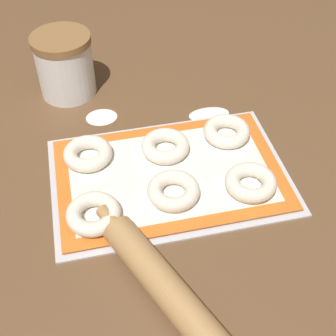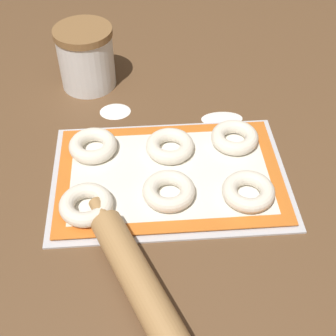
# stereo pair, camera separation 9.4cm
# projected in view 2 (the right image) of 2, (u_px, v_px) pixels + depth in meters

# --- Properties ---
(ground_plane) EXTENTS (2.80, 2.80, 0.00)m
(ground_plane) POSITION_uv_depth(u_px,v_px,m) (170.00, 177.00, 0.92)
(ground_plane) COLOR brown
(baking_tray) EXTENTS (0.46, 0.31, 0.01)m
(baking_tray) POSITION_uv_depth(u_px,v_px,m) (168.00, 176.00, 0.91)
(baking_tray) COLOR silver
(baking_tray) RESTS_ON ground_plane
(baking_mat) EXTENTS (0.43, 0.28, 0.00)m
(baking_mat) POSITION_uv_depth(u_px,v_px,m) (168.00, 174.00, 0.91)
(baking_mat) COLOR orange
(baking_mat) RESTS_ON baking_tray
(bagel_front_left) EXTENTS (0.10, 0.10, 0.03)m
(bagel_front_left) POSITION_uv_depth(u_px,v_px,m) (86.00, 205.00, 0.83)
(bagel_front_left) COLOR silver
(bagel_front_left) RESTS_ON baking_mat
(bagel_front_center) EXTENTS (0.10, 0.10, 0.03)m
(bagel_front_center) POSITION_uv_depth(u_px,v_px,m) (169.00, 191.00, 0.86)
(bagel_front_center) COLOR silver
(bagel_front_center) RESTS_ON baking_mat
(bagel_front_right) EXTENTS (0.10, 0.10, 0.03)m
(bagel_front_right) POSITION_uv_depth(u_px,v_px,m) (248.00, 191.00, 0.86)
(bagel_front_right) COLOR silver
(bagel_front_right) RESTS_ON baking_mat
(bagel_back_left) EXTENTS (0.10, 0.10, 0.03)m
(bagel_back_left) POSITION_uv_depth(u_px,v_px,m) (93.00, 146.00, 0.94)
(bagel_back_left) COLOR silver
(bagel_back_left) RESTS_ON baking_mat
(bagel_back_center) EXTENTS (0.10, 0.10, 0.03)m
(bagel_back_center) POSITION_uv_depth(u_px,v_px,m) (170.00, 146.00, 0.94)
(bagel_back_center) COLOR silver
(bagel_back_center) RESTS_ON baking_mat
(bagel_back_right) EXTENTS (0.10, 0.10, 0.03)m
(bagel_back_right) POSITION_uv_depth(u_px,v_px,m) (235.00, 137.00, 0.96)
(bagel_back_right) COLOR silver
(bagel_back_right) RESTS_ON baking_mat
(flour_canister) EXTENTS (0.13, 0.13, 0.15)m
(flour_canister) POSITION_uv_depth(u_px,v_px,m) (86.00, 57.00, 1.08)
(flour_canister) COLOR white
(flour_canister) RESTS_ON ground_plane
(rolling_pin) EXTENTS (0.18, 0.37, 0.05)m
(rolling_pin) POSITION_uv_depth(u_px,v_px,m) (143.00, 289.00, 0.71)
(rolling_pin) COLOR #AD7F4C
(rolling_pin) RESTS_ON ground_plane
(flour_patch_near) EXTENTS (0.09, 0.05, 0.00)m
(flour_patch_near) POSITION_uv_depth(u_px,v_px,m) (222.00, 118.00, 1.04)
(flour_patch_near) COLOR white
(flour_patch_near) RESTS_ON ground_plane
(flour_patch_far) EXTENTS (0.07, 0.06, 0.00)m
(flour_patch_far) POSITION_uv_depth(u_px,v_px,m) (115.00, 111.00, 1.06)
(flour_patch_far) COLOR white
(flour_patch_far) RESTS_ON ground_plane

